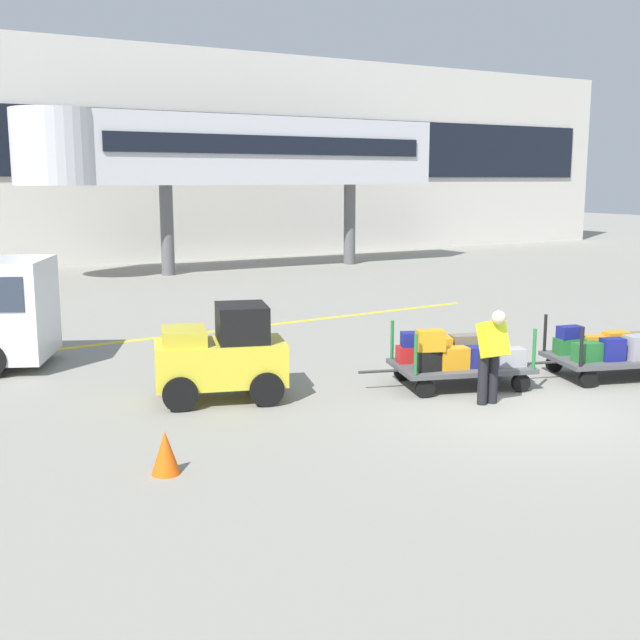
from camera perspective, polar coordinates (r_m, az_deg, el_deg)
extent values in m
plane|color=gray|center=(13.08, 14.19, -6.18)|extent=(120.00, 120.00, 0.00)
cube|color=yellow|center=(19.52, -5.57, -0.57)|extent=(14.32, 1.26, 0.01)
cube|color=beige|center=(36.11, -15.75, 11.35)|extent=(57.04, 2.40, 9.27)
cube|color=black|center=(34.92, -15.28, 12.19)|extent=(54.19, 0.12, 2.80)
cube|color=silver|center=(32.16, -4.12, 11.99)|extent=(14.71, 2.20, 2.60)
cylinder|color=silver|center=(29.63, -18.45, 11.68)|extent=(3.00, 3.00, 2.60)
cube|color=black|center=(31.14, -3.20, 12.43)|extent=(13.24, 0.08, 0.70)
cylinder|color=#59595B|center=(30.68, -10.92, 6.34)|extent=(0.50, 0.50, 3.38)
cylinder|color=#59595B|center=(34.13, 2.13, 6.87)|extent=(0.50, 0.50, 3.38)
cube|color=gold|center=(13.12, -7.17, -3.05)|extent=(2.33, 1.67, 0.70)
cube|color=black|center=(13.02, -5.63, -0.19)|extent=(1.06, 1.18, 0.60)
cube|color=gold|center=(12.98, -9.76, -1.13)|extent=(0.95, 1.10, 0.24)
cylinder|color=black|center=(13.67, -10.20, -4.10)|extent=(0.59, 0.34, 0.56)
cylinder|color=black|center=(12.66, -10.01, -5.24)|extent=(0.59, 0.34, 0.56)
cylinder|color=black|center=(13.78, -4.51, -3.86)|extent=(0.59, 0.34, 0.56)
cylinder|color=black|center=(12.78, -3.86, -4.97)|extent=(0.59, 0.34, 0.56)
cube|color=#4C4C4F|center=(14.16, 10.05, -3.27)|extent=(2.61, 2.02, 0.08)
cylinder|color=#237033|center=(14.32, 5.20, -1.41)|extent=(0.06, 0.06, 0.70)
cylinder|color=#237033|center=(13.12, 6.88, -2.50)|extent=(0.06, 0.06, 0.70)
cylinder|color=#237033|center=(15.08, 12.89, -1.04)|extent=(0.06, 0.06, 0.70)
cylinder|color=#237033|center=(13.95, 15.13, -2.03)|extent=(0.06, 0.06, 0.70)
cylinder|color=black|center=(14.46, 5.96, -3.71)|extent=(0.34, 0.19, 0.32)
cylinder|color=black|center=(13.37, 7.56, -4.88)|extent=(0.34, 0.19, 0.32)
cylinder|color=black|center=(15.08, 12.21, -3.31)|extent=(0.34, 0.19, 0.32)
cylinder|color=black|center=(14.04, 14.22, -4.39)|extent=(0.34, 0.19, 0.32)
cylinder|color=#333333|center=(13.68, 4.21, -3.70)|extent=(0.68, 0.25, 0.05)
cube|color=red|center=(14.12, 6.74, -2.45)|extent=(0.66, 0.51, 0.29)
cube|color=black|center=(13.54, 7.90, -2.90)|extent=(0.53, 0.33, 0.34)
cube|color=orange|center=(14.34, 8.55, -2.05)|extent=(0.53, 0.49, 0.42)
cube|color=orange|center=(13.72, 9.53, -2.72)|extent=(0.56, 0.39, 0.37)
cube|color=#726651|center=(14.52, 10.41, -1.90)|extent=(0.62, 0.45, 0.44)
cube|color=navy|center=(13.94, 11.49, -2.60)|extent=(0.62, 0.51, 0.36)
cube|color=navy|center=(14.65, 12.36, -1.91)|extent=(0.50, 0.45, 0.42)
cube|color=#99999E|center=(14.15, 13.30, -2.59)|extent=(0.68, 0.55, 0.31)
cube|color=navy|center=(14.07, 6.76, -1.39)|extent=(0.52, 0.46, 0.25)
cube|color=orange|center=(13.47, 7.93, -1.46)|extent=(0.54, 0.44, 0.35)
cube|color=#4C4C4F|center=(15.54, 20.35, -2.57)|extent=(2.61, 2.02, 0.08)
cylinder|color=black|center=(15.47, 15.86, -0.89)|extent=(0.06, 0.06, 0.70)
cylinder|color=black|center=(14.38, 18.26, -1.84)|extent=(0.06, 0.06, 0.70)
cylinder|color=black|center=(15.64, 16.47, -3.02)|extent=(0.34, 0.19, 0.32)
cylinder|color=black|center=(14.64, 18.70, -4.02)|extent=(0.34, 0.19, 0.32)
cylinder|color=black|center=(16.53, 21.73, -2.63)|extent=(0.34, 0.19, 0.32)
cylinder|color=#333333|center=(14.80, 15.44, -2.99)|extent=(0.68, 0.25, 0.05)
cube|color=#236B2D|center=(15.40, 17.46, -1.80)|extent=(0.60, 0.47, 0.29)
cube|color=#236B2D|center=(14.87, 18.63, -2.19)|extent=(0.53, 0.36, 0.34)
cube|color=orange|center=(15.65, 18.83, -1.65)|extent=(0.58, 0.46, 0.32)
cube|color=navy|center=(15.07, 20.26, -2.00)|extent=(0.47, 0.37, 0.40)
cube|color=orange|center=(15.86, 20.48, -1.48)|extent=(0.51, 0.41, 0.38)
cube|color=#99999E|center=(15.33, 21.79, -1.84)|extent=(0.47, 0.42, 0.43)
cube|color=navy|center=(15.35, 17.51, -0.85)|extent=(0.48, 0.34, 0.23)
cylinder|color=black|center=(13.07, 11.60, -4.22)|extent=(0.16, 0.16, 0.82)
cylinder|color=black|center=(13.19, 12.31, -4.12)|extent=(0.16, 0.16, 0.82)
cube|color=#D1E51E|center=(12.90, 12.33, -1.35)|extent=(0.44, 0.45, 0.61)
sphere|color=beige|center=(12.74, 12.71, 0.17)|extent=(0.22, 0.22, 0.22)
cone|color=#EA590F|center=(10.08, -11.04, -9.32)|extent=(0.36, 0.36, 0.55)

